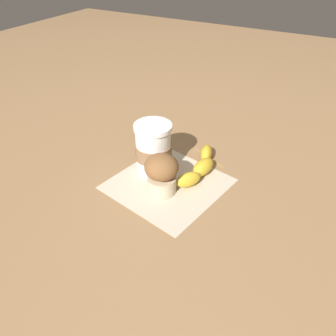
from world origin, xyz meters
TOP-DOWN VIEW (x-y plane):
  - ground_plane at (0.00, 0.00)m, footprint 3.00×3.00m
  - paper_napkin at (0.00, 0.00)m, footprint 0.27×0.27m
  - coffee_cup at (-0.06, 0.03)m, footprint 0.09×0.09m
  - muffin at (0.00, -0.03)m, footprint 0.07×0.07m
  - banana at (0.05, 0.07)m, footprint 0.06×0.18m
  - wooden_stirrer at (0.04, 0.14)m, footprint 0.10×0.05m

SIDE VIEW (x-z plane):
  - ground_plane at x=0.00m, z-range 0.00..0.00m
  - paper_napkin at x=0.00m, z-range 0.00..0.00m
  - wooden_stirrer at x=0.04m, z-range 0.00..0.00m
  - banana at x=0.05m, z-range 0.00..0.04m
  - muffin at x=0.00m, z-range 0.00..0.10m
  - coffee_cup at x=-0.06m, z-range 0.00..0.12m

